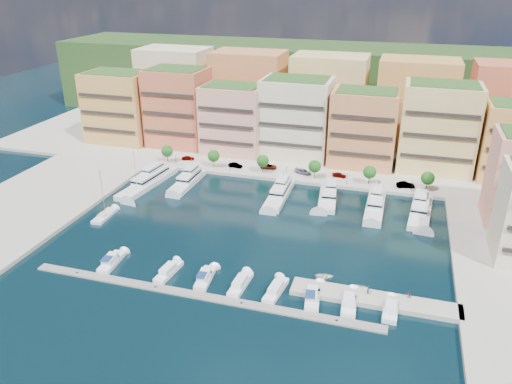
# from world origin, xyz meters

# --- Properties ---
(ground) EXTENTS (400.00, 400.00, 0.00)m
(ground) POSITION_xyz_m (0.00, 0.00, 0.00)
(ground) COLOR black
(ground) RESTS_ON ground
(north_quay) EXTENTS (220.00, 64.00, 2.00)m
(north_quay) POSITION_xyz_m (0.00, 62.00, 0.00)
(north_quay) COLOR #9E998E
(north_quay) RESTS_ON ground
(west_quay) EXTENTS (34.00, 76.00, 2.00)m
(west_quay) POSITION_xyz_m (-62.00, -8.00, 0.00)
(west_quay) COLOR #9E998E
(west_quay) RESTS_ON ground
(hillside) EXTENTS (240.00, 40.00, 58.00)m
(hillside) POSITION_xyz_m (0.00, 110.00, 0.00)
(hillside) COLOR #223616
(hillside) RESTS_ON ground
(south_pontoon) EXTENTS (72.00, 2.20, 0.35)m
(south_pontoon) POSITION_xyz_m (-3.00, -30.00, 0.00)
(south_pontoon) COLOR gray
(south_pontoon) RESTS_ON ground
(finger_pier) EXTENTS (32.00, 5.00, 2.00)m
(finger_pier) POSITION_xyz_m (30.00, -22.00, 0.00)
(finger_pier) COLOR #9E998E
(finger_pier) RESTS_ON ground
(apartment_0) EXTENTS (22.00, 16.50, 24.80)m
(apartment_0) POSITION_xyz_m (-66.00, 49.99, 13.31)
(apartment_0) COLOR #D08B4C
(apartment_0) RESTS_ON north_quay
(apartment_1) EXTENTS (20.00, 16.50, 26.80)m
(apartment_1) POSITION_xyz_m (-44.00, 51.99, 14.31)
(apartment_1) COLOR #D36146
(apartment_1) RESTS_ON north_quay
(apartment_2) EXTENTS (20.00, 15.50, 22.80)m
(apartment_2) POSITION_xyz_m (-23.00, 49.99, 12.31)
(apartment_2) COLOR tan
(apartment_2) RESTS_ON north_quay
(apartment_3) EXTENTS (22.00, 16.50, 25.80)m
(apartment_3) POSITION_xyz_m (-2.00, 51.99, 13.81)
(apartment_3) COLOR beige
(apartment_3) RESTS_ON north_quay
(apartment_4) EXTENTS (20.00, 15.50, 23.80)m
(apartment_4) POSITION_xyz_m (20.00, 49.99, 12.81)
(apartment_4) COLOR #D47E4F
(apartment_4) RESTS_ON north_quay
(apartment_5) EXTENTS (22.00, 16.50, 26.80)m
(apartment_5) POSITION_xyz_m (42.00, 51.99, 14.31)
(apartment_5) COLOR #E9CE7B
(apartment_5) RESTS_ON north_quay
(backblock_0) EXTENTS (26.00, 18.00, 30.00)m
(backblock_0) POSITION_xyz_m (-55.00, 74.00, 16.00)
(backblock_0) COLOR beige
(backblock_0) RESTS_ON north_quay
(backblock_1) EXTENTS (26.00, 18.00, 30.00)m
(backblock_1) POSITION_xyz_m (-25.00, 74.00, 16.00)
(backblock_1) COLOR #D47E4F
(backblock_1) RESTS_ON north_quay
(backblock_2) EXTENTS (26.00, 18.00, 30.00)m
(backblock_2) POSITION_xyz_m (5.00, 74.00, 16.00)
(backblock_2) COLOR #E9CE7B
(backblock_2) RESTS_ON north_quay
(backblock_3) EXTENTS (26.00, 18.00, 30.00)m
(backblock_3) POSITION_xyz_m (35.00, 74.00, 16.00)
(backblock_3) COLOR #D08B4C
(backblock_3) RESTS_ON north_quay
(backblock_4) EXTENTS (26.00, 18.00, 30.00)m
(backblock_4) POSITION_xyz_m (65.00, 74.00, 16.00)
(backblock_4) COLOR #D36146
(backblock_4) RESTS_ON north_quay
(tree_0) EXTENTS (3.80, 3.80, 5.65)m
(tree_0) POSITION_xyz_m (-40.00, 33.50, 4.74)
(tree_0) COLOR #473323
(tree_0) RESTS_ON north_quay
(tree_1) EXTENTS (3.80, 3.80, 5.65)m
(tree_1) POSITION_xyz_m (-24.00, 33.50, 4.74)
(tree_1) COLOR #473323
(tree_1) RESTS_ON north_quay
(tree_2) EXTENTS (3.80, 3.80, 5.65)m
(tree_2) POSITION_xyz_m (-8.00, 33.50, 4.74)
(tree_2) COLOR #473323
(tree_2) RESTS_ON north_quay
(tree_3) EXTENTS (3.80, 3.80, 5.65)m
(tree_3) POSITION_xyz_m (8.00, 33.50, 4.74)
(tree_3) COLOR #473323
(tree_3) RESTS_ON north_quay
(tree_4) EXTENTS (3.80, 3.80, 5.65)m
(tree_4) POSITION_xyz_m (24.00, 33.50, 4.74)
(tree_4) COLOR #473323
(tree_4) RESTS_ON north_quay
(tree_5) EXTENTS (3.80, 3.80, 5.65)m
(tree_5) POSITION_xyz_m (40.00, 33.50, 4.74)
(tree_5) COLOR #473323
(tree_5) RESTS_ON north_quay
(lamppost_0) EXTENTS (0.30, 0.30, 4.20)m
(lamppost_0) POSITION_xyz_m (-36.00, 31.20, 3.83)
(lamppost_0) COLOR black
(lamppost_0) RESTS_ON north_quay
(lamppost_1) EXTENTS (0.30, 0.30, 4.20)m
(lamppost_1) POSITION_xyz_m (-18.00, 31.20, 3.83)
(lamppost_1) COLOR black
(lamppost_1) RESTS_ON north_quay
(lamppost_2) EXTENTS (0.30, 0.30, 4.20)m
(lamppost_2) POSITION_xyz_m (0.00, 31.20, 3.83)
(lamppost_2) COLOR black
(lamppost_2) RESTS_ON north_quay
(lamppost_3) EXTENTS (0.30, 0.30, 4.20)m
(lamppost_3) POSITION_xyz_m (18.00, 31.20, 3.83)
(lamppost_3) COLOR black
(lamppost_3) RESTS_ON north_quay
(lamppost_4) EXTENTS (0.30, 0.30, 4.20)m
(lamppost_4) POSITION_xyz_m (36.00, 31.20, 3.83)
(lamppost_4) COLOR black
(lamppost_4) RESTS_ON north_quay
(yacht_0) EXTENTS (7.83, 25.87, 7.30)m
(yacht_0) POSITION_xyz_m (-38.15, 17.33, 1.21)
(yacht_0) COLOR silver
(yacht_0) RESTS_ON ground
(yacht_1) EXTENTS (4.88, 17.97, 7.30)m
(yacht_1) POSITION_xyz_m (-27.33, 20.75, 1.09)
(yacht_1) COLOR silver
(yacht_1) RESTS_ON ground
(yacht_3) EXTENTS (4.93, 20.30, 7.30)m
(yacht_3) POSITION_xyz_m (0.87, 19.74, 1.21)
(yacht_3) COLOR silver
(yacht_3) RESTS_ON ground
(yacht_4) EXTENTS (6.47, 17.34, 7.30)m
(yacht_4) POSITION_xyz_m (14.15, 21.20, 1.09)
(yacht_4) COLOR silver
(yacht_4) RESTS_ON ground
(yacht_5) EXTENTS (4.54, 19.54, 7.30)m
(yacht_5) POSITION_xyz_m (27.00, 20.05, 1.21)
(yacht_5) COLOR silver
(yacht_5) RESTS_ON ground
(yacht_6) EXTENTS (6.41, 20.42, 7.30)m
(yacht_6) POSITION_xyz_m (38.49, 19.79, 1.21)
(yacht_6) COLOR silver
(yacht_6) RESTS_ON ground
(cruiser_1) EXTENTS (3.35, 8.61, 2.66)m
(cruiser_1) POSITION_xyz_m (-25.20, -24.61, 0.57)
(cruiser_1) COLOR white
(cruiser_1) RESTS_ON ground
(cruiser_3) EXTENTS (3.12, 8.67, 2.55)m
(cruiser_3) POSITION_xyz_m (-11.77, -24.59, 0.55)
(cruiser_3) COLOR white
(cruiser_3) RESTS_ON ground
(cruiser_4) EXTENTS (3.36, 8.28, 2.66)m
(cruiser_4) POSITION_xyz_m (-3.61, -24.61, 0.57)
(cruiser_4) COLOR white
(cruiser_4) RESTS_ON ground
(cruiser_5) EXTENTS (2.94, 8.88, 2.55)m
(cruiser_5) POSITION_xyz_m (3.99, -24.60, 0.55)
(cruiser_5) COLOR white
(cruiser_5) RESTS_ON ground
(cruiser_6) EXTENTS (3.44, 8.92, 2.55)m
(cruiser_6) POSITION_xyz_m (11.26, -24.60, 0.55)
(cruiser_6) COLOR white
(cruiser_6) RESTS_ON ground
(cruiser_7) EXTENTS (3.82, 9.08, 2.66)m
(cruiser_7) POSITION_xyz_m (18.56, -24.62, 0.57)
(cruiser_7) COLOR white
(cruiser_7) RESTS_ON ground
(cruiser_8) EXTENTS (3.26, 8.36, 2.55)m
(cruiser_8) POSITION_xyz_m (25.52, -24.59, 0.55)
(cruiser_8) COLOR white
(cruiser_8) RESTS_ON ground
(cruiser_9) EXTENTS (2.80, 7.30, 2.55)m
(cruiser_9) POSITION_xyz_m (33.13, -24.58, 0.55)
(cruiser_9) COLOR white
(cruiser_9) RESTS_ON ground
(sailboat_1) EXTENTS (3.19, 8.81, 13.20)m
(sailboat_1) POSITION_xyz_m (-38.96, -5.56, 0.31)
(sailboat_1) COLOR silver
(sailboat_1) RESTS_ON ground
(sailboat_2) EXTENTS (4.20, 8.87, 13.20)m
(sailboat_2) POSITION_xyz_m (-38.77, 10.60, 0.32)
(sailboat_2) COLOR silver
(sailboat_2) RESTS_ON ground
(tender_2) EXTENTS (4.66, 3.84, 0.84)m
(tender_2) POSITION_xyz_m (26.70, -19.00, 0.42)
(tender_2) COLOR silver
(tender_2) RESTS_ON ground
(tender_0) EXTENTS (4.53, 3.75, 0.81)m
(tender_0) POSITION_xyz_m (19.66, -16.83, 0.41)
(tender_0) COLOR silver
(tender_0) RESTS_ON ground
(car_0) EXTENTS (4.35, 2.64, 1.38)m
(car_0) POSITION_xyz_m (-34.51, 37.22, 1.69)
(car_0) COLOR gray
(car_0) RESTS_ON north_quay
(car_1) EXTENTS (4.63, 2.08, 1.48)m
(car_1) POSITION_xyz_m (-17.40, 35.09, 1.74)
(car_1) COLOR gray
(car_1) RESTS_ON north_quay
(car_2) EXTENTS (5.53, 3.25, 1.44)m
(car_2) POSITION_xyz_m (-7.16, 37.24, 1.72)
(car_2) COLOR gray
(car_2) RESTS_ON north_quay
(car_3) EXTENTS (5.48, 3.42, 1.48)m
(car_3) POSITION_xyz_m (4.12, 36.03, 1.74)
(car_3) COLOR gray
(car_3) RESTS_ON north_quay
(car_4) EXTENTS (4.37, 1.98, 1.46)m
(car_4) POSITION_xyz_m (15.05, 36.48, 1.73)
(car_4) COLOR gray
(car_4) RESTS_ON north_quay
(car_5) EXTENTS (5.32, 2.72, 1.67)m
(car_5) POSITION_xyz_m (34.30, 34.00, 1.84)
(car_5) COLOR gray
(car_5) RESTS_ON north_quay
(person_0) EXTENTS (0.62, 0.75, 1.76)m
(person_0) POSITION_xyz_m (28.65, -21.20, 1.88)
(person_0) COLOR #223044
(person_0) RESTS_ON finger_pier
(person_1) EXTENTS (0.79, 0.62, 1.63)m
(person_1) POSITION_xyz_m (36.17, -20.29, 1.81)
(person_1) COLOR #472D2A
(person_1) RESTS_ON finger_pier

